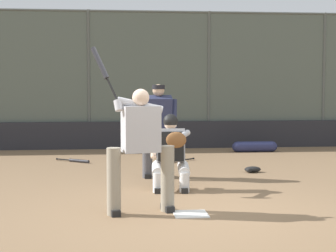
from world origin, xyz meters
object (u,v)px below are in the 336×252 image
(batter_at_plate, at_px, (140,146))
(umpire_home, at_px, (158,128))
(spare_bat_third_base_side, at_px, (178,161))
(fielding_glove_on_dirt, at_px, (252,169))
(catcher_behind_plate, at_px, (171,151))
(equipment_bag_dugout_side, at_px, (255,147))
(spare_bat_near_backstop, at_px, (77,161))

(batter_at_plate, relative_size, umpire_home, 1.29)
(umpire_home, xyz_separation_m, spare_bat_third_base_side, (-0.57, -1.95, -0.85))
(fielding_glove_on_dirt, bearing_deg, umpire_home, 13.62)
(batter_at_plate, relative_size, catcher_behind_plate, 1.79)
(catcher_behind_plate, distance_m, umpire_home, 1.22)
(batter_at_plate, distance_m, equipment_bag_dugout_side, 7.03)
(equipment_bag_dugout_side, bearing_deg, catcher_behind_plate, 61.65)
(spare_bat_third_base_side, bearing_deg, spare_bat_near_backstop, -44.79)
(spare_bat_near_backstop, xyz_separation_m, equipment_bag_dugout_side, (-4.22, -1.42, 0.10))
(spare_bat_third_base_side, bearing_deg, catcher_behind_plate, 42.22)
(spare_bat_near_backstop, height_order, fielding_glove_on_dirt, fielding_glove_on_dirt)
(umpire_home, relative_size, spare_bat_third_base_side, 2.53)
(umpire_home, distance_m, spare_bat_near_backstop, 2.79)
(batter_at_plate, xyz_separation_m, equipment_bag_dugout_side, (-3.12, -6.26, -0.74))
(batter_at_plate, relative_size, spare_bat_near_backstop, 2.86)
(catcher_behind_plate, bearing_deg, equipment_bag_dugout_side, -114.24)
(catcher_behind_plate, relative_size, fielding_glove_on_dirt, 3.83)
(spare_bat_near_backstop, distance_m, equipment_bag_dugout_side, 4.45)
(catcher_behind_plate, xyz_separation_m, equipment_bag_dugout_side, (-2.57, -4.77, -0.49))
(spare_bat_near_backstop, distance_m, fielding_glove_on_dirt, 3.77)
(batter_at_plate, distance_m, umpire_home, 2.71)
(batter_at_plate, distance_m, catcher_behind_plate, 1.61)
(catcher_behind_plate, bearing_deg, spare_bat_third_base_side, -94.65)
(catcher_behind_plate, xyz_separation_m, fielding_glove_on_dirt, (-1.71, -1.62, -0.56))
(umpire_home, relative_size, spare_bat_near_backstop, 2.21)
(fielding_glove_on_dirt, bearing_deg, catcher_behind_plate, 43.47)
(umpire_home, distance_m, spare_bat_third_base_side, 2.20)
(umpire_home, height_order, equipment_bag_dugout_side, umpire_home)
(spare_bat_near_backstop, height_order, spare_bat_third_base_side, same)
(batter_at_plate, distance_m, spare_bat_third_base_side, 4.81)
(catcher_behind_plate, distance_m, spare_bat_third_base_side, 3.22)
(spare_bat_third_base_side, distance_m, equipment_bag_dugout_side, 2.66)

